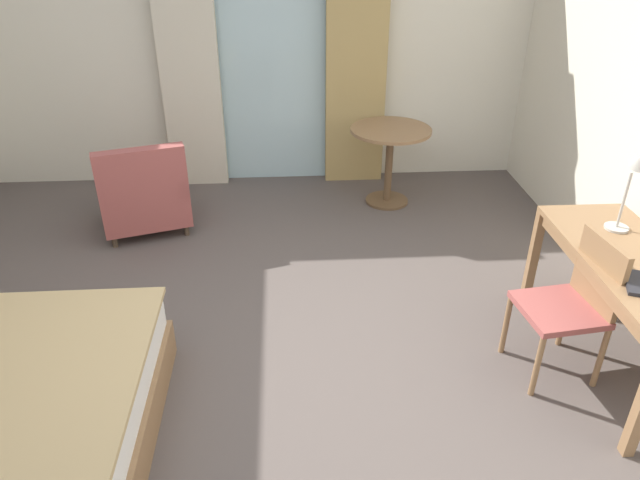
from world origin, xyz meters
name	(u,v)px	position (x,y,z in m)	size (l,w,h in m)	color
ground	(246,370)	(0.00, 0.00, -0.05)	(6.08, 6.65, 0.10)	#564C47
wall_back	(252,38)	(0.00, 3.06, 1.42)	(5.68, 0.12, 2.85)	silver
balcony_glass_door	(273,57)	(0.20, 2.98, 1.25)	(1.16, 0.02, 2.51)	silver
curtain_panel_left	(187,49)	(-0.60, 2.88, 1.36)	(0.56, 0.10, 2.73)	beige
curtain_panel_right	(357,46)	(1.00, 2.88, 1.36)	(0.59, 0.10, 2.73)	tan
writing_desk	(635,274)	(2.31, -0.10, 0.64)	(0.62, 1.52, 0.73)	olive
desk_chair	(574,300)	(1.95, -0.14, 0.51)	(0.49, 0.48, 0.89)	#9E4C47
desk_lamp	(638,171)	(2.49, 0.41, 1.07)	(0.30, 0.29, 0.50)	#B7B2A8
armchair_by_window	(144,195)	(-0.95, 1.87, 0.33)	(0.90, 0.88, 0.84)	#9E4C47
round_cafe_table	(390,148)	(1.27, 2.29, 0.56)	(0.75, 0.75, 0.74)	olive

